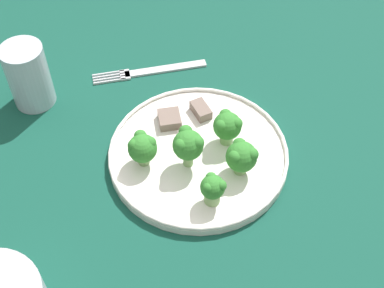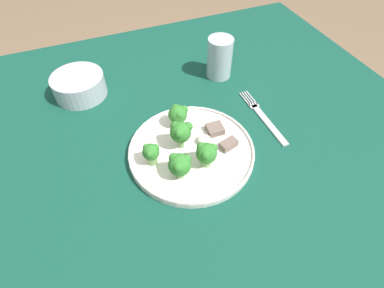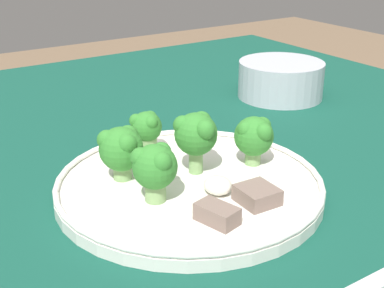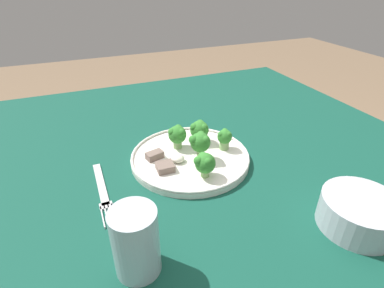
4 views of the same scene
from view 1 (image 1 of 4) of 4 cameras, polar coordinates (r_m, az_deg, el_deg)
table at (r=0.88m, az=0.62°, el=-5.09°), size 1.19×1.14×0.75m
dinner_plate at (r=0.80m, az=0.62°, el=-1.06°), size 0.27×0.27×0.02m
fork at (r=0.94m, az=-4.42°, el=7.76°), size 0.02×0.20×0.00m
drinking_glass at (r=0.90m, az=-16.96°, el=6.69°), size 0.07×0.07×0.11m
broccoli_floret_near_rim_left at (r=0.79m, az=3.79°, el=1.94°), size 0.04×0.04×0.06m
broccoli_floret_center_left at (r=0.75m, az=-0.42°, el=-0.08°), size 0.05×0.04×0.07m
broccoli_floret_back_left at (r=0.77m, az=-5.33°, el=-0.29°), size 0.04×0.04×0.05m
broccoli_floret_front_left at (r=0.76m, az=5.30°, el=-1.31°), size 0.05×0.05×0.06m
broccoli_floret_center_back at (r=0.73m, az=2.31°, el=-4.70°), size 0.04×0.03×0.05m
meat_slice_front_slice at (r=0.84m, az=-2.42°, el=2.67°), size 0.04×0.04×0.02m
meat_slice_middle_slice at (r=0.85m, az=0.95°, el=3.64°), size 0.04×0.03×0.02m
sauce_dollop at (r=0.81m, az=-0.59°, el=1.10°), size 0.03×0.03×0.02m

